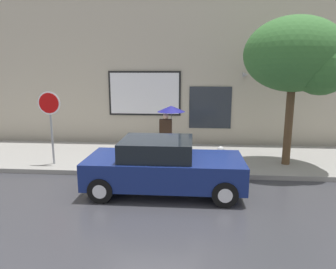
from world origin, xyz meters
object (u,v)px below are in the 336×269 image
parked_car (163,166)px  stop_sign (50,113)px  street_tree (299,57)px  pedestrian_with_umbrella (170,115)px  fire_hydrant (221,157)px

parked_car → stop_sign: bearing=155.7°
parked_car → street_tree: 5.54m
pedestrian_with_umbrella → stop_sign: 4.13m
fire_hydrant → street_tree: bearing=11.9°
fire_hydrant → pedestrian_with_umbrella: 2.57m
parked_car → pedestrian_with_umbrella: (-0.08, 3.28, 0.92)m
pedestrian_with_umbrella → street_tree: bearing=-13.1°
parked_car → pedestrian_with_umbrella: bearing=91.4°
street_tree → stop_sign: (-7.99, -0.54, -1.78)m
fire_hydrant → stop_sign: (-5.60, -0.04, 1.38)m
fire_hydrant → pedestrian_with_umbrella: bearing=140.2°
stop_sign → parked_car: bearing=-24.3°
stop_sign → fire_hydrant: bearing=0.4°
parked_car → pedestrian_with_umbrella: pedestrian_with_umbrella is taller
parked_car → pedestrian_with_umbrella: 3.41m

